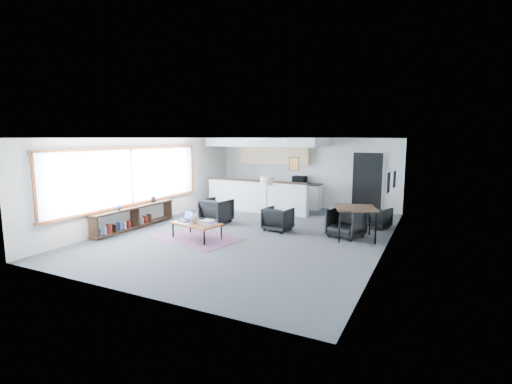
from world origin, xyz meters
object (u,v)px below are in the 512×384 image
at_px(armchair_right, 278,218).
at_px(microwave, 300,179).
at_px(laptop, 187,218).
at_px(book_stack, 208,222).
at_px(coffee_table, 197,224).
at_px(armchair_left, 216,209).
at_px(ceramic_pot, 194,218).
at_px(dining_table, 356,210).
at_px(floor_lamp, 267,182).
at_px(dining_chair_far, 377,218).
at_px(dining_chair_near, 346,224).

xyz_separation_m(armchair_right, microwave, (-0.65, 3.57, 0.73)).
relative_size(laptop, book_stack, 1.23).
height_order(coffee_table, armchair_left, armchair_left).
bearing_deg(ceramic_pot, dining_table, 27.04).
relative_size(laptop, floor_lamp, 0.30).
bearing_deg(ceramic_pot, floor_lamp, 74.75).
xyz_separation_m(floor_lamp, dining_chair_far, (3.28, 0.58, -0.94)).
distance_m(floor_lamp, dining_chair_far, 3.46).
xyz_separation_m(book_stack, dining_table, (3.35, 1.80, 0.29)).
xyz_separation_m(ceramic_pot, armchair_left, (-0.52, 1.87, -0.13)).
bearing_deg(dining_chair_far, coffee_table, 58.38).
height_order(laptop, dining_chair_far, laptop).
distance_m(coffee_table, book_stack, 0.35).
relative_size(book_stack, dining_chair_far, 0.60).
distance_m(book_stack, microwave, 5.33).
bearing_deg(coffee_table, dining_chair_near, 41.24).
distance_m(laptop, armchair_left, 1.72).
height_order(laptop, microwave, microwave).
xyz_separation_m(armchair_left, microwave, (1.45, 3.49, 0.68)).
bearing_deg(dining_chair_far, microwave, -13.68).
height_order(book_stack, dining_chair_far, dining_chair_far).
relative_size(ceramic_pot, armchair_left, 0.30).
bearing_deg(floor_lamp, armchair_right, -50.99).
xyz_separation_m(book_stack, dining_chair_far, (3.68, 3.29, -0.18)).
relative_size(coffee_table, dining_table, 1.13).
bearing_deg(armchair_left, microwave, -105.65).
bearing_deg(dining_chair_far, floor_lamp, 28.79).
bearing_deg(coffee_table, armchair_left, 119.43).
xyz_separation_m(ceramic_pot, armchair_right, (1.58, 1.79, -0.18)).
bearing_deg(dining_chair_near, coffee_table, -135.03).
height_order(coffee_table, book_stack, book_stack).
bearing_deg(armchair_right, coffee_table, 53.52).
distance_m(dining_chair_near, microwave, 4.33).
bearing_deg(armchair_right, ceramic_pot, 53.84).
distance_m(ceramic_pot, armchair_left, 1.95).
relative_size(coffee_table, dining_chair_near, 1.97).
height_order(coffee_table, dining_chair_far, dining_chair_far).
bearing_deg(book_stack, laptop, 175.02).
distance_m(armchair_right, dining_table, 2.17).
relative_size(laptop, ceramic_pot, 1.71).
bearing_deg(coffee_table, ceramic_pot, -106.77).
distance_m(coffee_table, microwave, 5.43).
bearing_deg(laptop, armchair_right, 56.80).
bearing_deg(armchair_left, dining_table, -172.76).
bearing_deg(dining_chair_near, floor_lamp, 178.50).
bearing_deg(ceramic_pot, dining_chair_far, 39.93).
xyz_separation_m(laptop, armchair_right, (1.93, 1.63, -0.13)).
relative_size(coffee_table, ceramic_pot, 5.65).
bearing_deg(dining_chair_near, dining_chair_far, 84.71).
bearing_deg(coffee_table, book_stack, 19.97).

